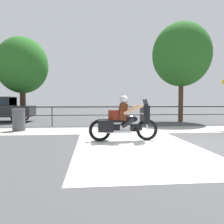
% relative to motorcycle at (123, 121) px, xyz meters
% --- Properties ---
extents(ground_plane, '(120.00, 120.00, 0.00)m').
position_rel_motorcycle_xyz_m(ground_plane, '(1.92, -0.69, -0.67)').
color(ground_plane, '#424244').
extents(sidewalk_band, '(44.00, 2.40, 0.01)m').
position_rel_motorcycle_xyz_m(sidewalk_band, '(1.92, 2.71, -0.67)').
color(sidewalk_band, '#99968E').
rests_on(sidewalk_band, ground).
extents(crosswalk_band, '(3.57, 6.00, 0.01)m').
position_rel_motorcycle_xyz_m(crosswalk_band, '(0.26, -0.89, -0.67)').
color(crosswalk_band, silver).
rests_on(crosswalk_band, ground).
extents(fence_railing, '(36.00, 0.05, 1.06)m').
position_rel_motorcycle_xyz_m(fence_railing, '(1.92, 4.75, 0.17)').
color(fence_railing, '#232326').
rests_on(fence_railing, ground).
extents(motorcycle, '(2.33, 0.76, 1.53)m').
position_rel_motorcycle_xyz_m(motorcycle, '(0.00, 0.00, 0.00)').
color(motorcycle, black).
rests_on(motorcycle, ground).
extents(trash_bin, '(0.58, 0.58, 1.00)m').
position_rel_motorcycle_xyz_m(trash_bin, '(-4.34, 2.94, -0.17)').
color(trash_bin, '#515156').
rests_on(trash_bin, ground).
extents(tree_behind_sign, '(3.79, 3.79, 6.50)m').
position_rel_motorcycle_xyz_m(tree_behind_sign, '(4.84, 6.76, 3.73)').
color(tree_behind_sign, '#473323').
rests_on(tree_behind_sign, ground).
extents(tree_behind_car, '(3.53, 3.53, 5.80)m').
position_rel_motorcycle_xyz_m(tree_behind_car, '(-5.86, 8.62, 3.16)').
color(tree_behind_car, '#473323').
rests_on(tree_behind_car, ground).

